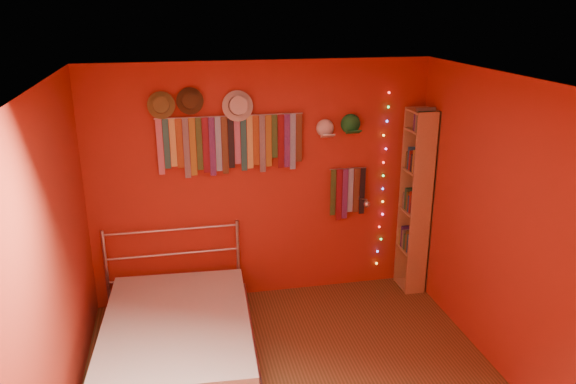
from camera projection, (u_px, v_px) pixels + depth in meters
back_wall at (262, 184)px, 5.79m from camera, size 3.50×0.02×2.50m
right_wall at (512, 235)px, 4.50m from camera, size 0.02×3.50×2.50m
left_wall at (50, 277)px, 3.82m from camera, size 0.02×3.50×2.50m
ceiling at (302, 85)px, 3.76m from camera, size 3.50×3.50×0.02m
tie_rack at (231, 142)px, 5.51m from camera, size 1.45×0.03×0.60m
small_tie_rack at (347, 191)px, 5.94m from camera, size 0.40×0.03×0.57m
fedora_olive at (161, 105)px, 5.24m from camera, size 0.26×0.14×0.26m
fedora_brown at (190, 101)px, 5.28m from camera, size 0.26×0.14×0.25m
fedora_white at (238, 106)px, 5.38m from camera, size 0.30×0.16×0.30m
cap_white at (325, 128)px, 5.68m from camera, size 0.18×0.23×0.18m
cap_green at (351, 124)px, 5.72m from camera, size 0.19×0.24×0.19m
fairy_lights at (383, 182)px, 6.02m from camera, size 0.06×0.02×1.94m
reading_lamp at (366, 203)px, 5.84m from camera, size 0.07×0.31×0.09m
bookshelf at (419, 201)px, 5.98m from camera, size 0.25×0.34×2.00m
bed at (177, 337)px, 4.96m from camera, size 1.46×1.90×0.90m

